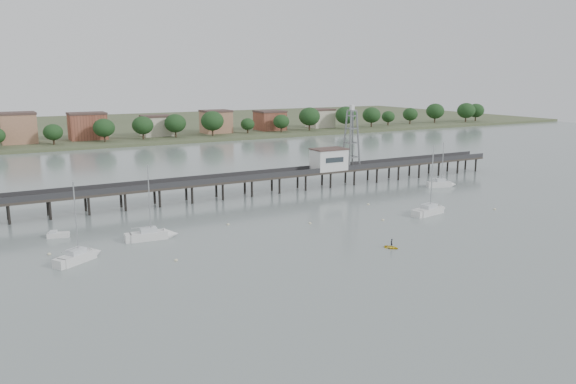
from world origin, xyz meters
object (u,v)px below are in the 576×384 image
white_tender (58,235)px  sailboat_a (83,256)px  sailboat_b (156,235)px  sailboat_e (444,184)px  lattice_tower (351,139)px  sailboat_d (433,210)px  pier (234,180)px  yellow_dinghy (391,248)px

white_tender → sailboat_a: bearing=-65.9°
sailboat_a → white_tender: 14.42m
sailboat_b → sailboat_e: 74.19m
lattice_tower → sailboat_d: bearing=-95.8°
lattice_tower → sailboat_a: (-68.44, -29.39, -10.45)m
pier → sailboat_a: 47.31m
sailboat_a → sailboat_d: size_ratio=0.87×
yellow_dinghy → sailboat_b: bearing=117.0°
white_tender → yellow_dinghy: (45.00, -31.70, -0.42)m
sailboat_d → yellow_dinghy: (-21.78, -13.93, -0.64)m
lattice_tower → sailboat_d: size_ratio=1.08×
sailboat_e → yellow_dinghy: sailboat_e is taller
sailboat_e → sailboat_d: size_ratio=0.79×
sailboat_e → sailboat_d: (-20.97, -18.74, -0.02)m
sailboat_a → sailboat_d: 65.18m
lattice_tower → sailboat_d: (-3.35, -32.84, -10.46)m
sailboat_d → pier: bearing=120.1°
lattice_tower → white_tender: 72.53m
sailboat_b → yellow_dinghy: sailboat_b is taller
sailboat_a → white_tender: bearing=63.7°
sailboat_b → sailboat_d: bearing=-5.0°
sailboat_b → sailboat_e: (73.56, 9.69, 0.01)m
pier → yellow_dinghy: (6.36, -46.77, -3.79)m
sailboat_a → yellow_dinghy: (43.30, -17.38, -0.65)m
pier → white_tender: pier is taller
sailboat_e → sailboat_a: 87.41m
lattice_tower → yellow_dinghy: bearing=-118.3°
sailboat_b → sailboat_a: (-12.50, -5.60, 0.00)m
sailboat_b → sailboat_e: sailboat_b is taller
sailboat_b → yellow_dinghy: bearing=-31.9°
lattice_tower → yellow_dinghy: (-25.14, -46.77, -11.10)m
pier → lattice_tower: 32.34m
sailboat_a → sailboat_e: bearing=-23.0°
sailboat_a → yellow_dinghy: 46.67m
lattice_tower → sailboat_b: lattice_tower is taller
pier → sailboat_d: sailboat_d is taller
pier → sailboat_b: size_ratio=11.42×
sailboat_a → sailboat_d: sailboat_d is taller
pier → white_tender: 41.61m
sailboat_b → lattice_tower: bearing=27.8°
sailboat_b → sailboat_a: size_ratio=1.06×
pier → yellow_dinghy: 47.35m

